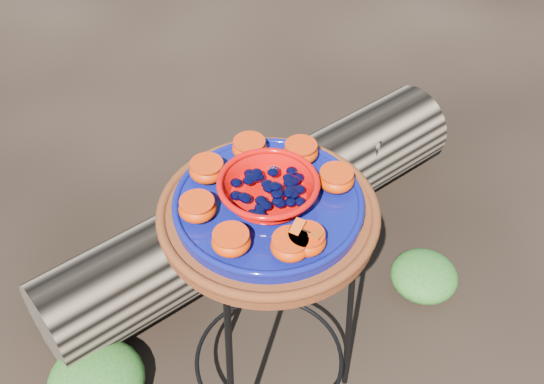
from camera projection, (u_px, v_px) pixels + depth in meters
plant_stand at (269, 316)px, 1.73m from camera, size 0.44×0.44×0.70m
terracotta_saucer at (268, 216)px, 1.47m from camera, size 0.47×0.47×0.04m
cobalt_plate at (268, 205)px, 1.44m from camera, size 0.40×0.40×0.03m
red_bowl at (268, 191)px, 1.42m from camera, size 0.20×0.20×0.06m
glass_gems at (268, 177)px, 1.39m from camera, size 0.16×0.16×0.03m
orange_half_0 at (306, 241)px, 1.33m from camera, size 0.08×0.08×0.04m
orange_half_1 at (336, 179)px, 1.45m from camera, size 0.08×0.08×0.04m
orange_half_2 at (301, 152)px, 1.52m from camera, size 0.08×0.08×0.04m
orange_half_3 at (249, 148)px, 1.52m from camera, size 0.08×0.08×0.04m
orange_half_4 at (207, 170)px, 1.47m from camera, size 0.08×0.08×0.04m
orange_half_5 at (197, 208)px, 1.39m from camera, size 0.08×0.08×0.04m
orange_half_6 at (231, 241)px, 1.33m from camera, size 0.08×0.08×0.04m
orange_half_7 at (290, 246)px, 1.32m from camera, size 0.08×0.08×0.04m
butterfly at (307, 231)px, 1.31m from camera, size 0.09×0.08×0.01m
driftwood_log at (258, 210)px, 2.28m from camera, size 1.56×0.50×0.29m
foliage_left at (96, 380)px, 1.91m from camera, size 0.27×0.27×0.14m
foliage_right at (424, 275)px, 2.20m from camera, size 0.22×0.22×0.11m
foliage_back at (107, 283)px, 2.15m from camera, size 0.29×0.29×0.14m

